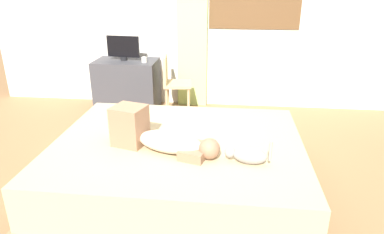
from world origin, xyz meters
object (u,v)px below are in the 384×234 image
object	(u,v)px
bed	(179,166)
cat	(248,155)
desk	(127,85)
chair_by_desk	(173,81)
cup	(144,60)
person_lying	(160,137)
tv_monitor	(123,48)

from	to	relation	value
bed	cat	distance (m)	0.76
desk	chair_by_desk	distance (m)	0.75
cup	chair_by_desk	xyz separation A→B (m)	(0.42, -0.08, -0.27)
person_lying	bed	bearing A→B (deg)	54.60
cat	tv_monitor	world-z (taller)	tv_monitor
desk	bed	bearing A→B (deg)	-62.77
cat	chair_by_desk	xyz separation A→B (m)	(-0.96, 2.27, -0.07)
tv_monitor	chair_by_desk	world-z (taller)	tv_monitor
bed	desk	size ratio (longest dim) A/B	2.48
bed	chair_by_desk	distance (m)	1.98
bed	tv_monitor	size ratio (longest dim) A/B	4.65
desk	tv_monitor	size ratio (longest dim) A/B	1.87
cat	tv_monitor	distance (m)	3.00
person_lying	cup	bearing A→B (deg)	106.75
bed	person_lying	bearing A→B (deg)	-125.40
bed	cat	world-z (taller)	cat
desk	cup	distance (m)	0.52
chair_by_desk	cup	bearing A→B (deg)	169.25
bed	desk	xyz separation A→B (m)	(-1.09, 2.11, 0.12)
cup	chair_by_desk	bearing A→B (deg)	-10.75
person_lying	cup	xyz separation A→B (m)	(-0.66, 2.18, 0.15)
tv_monitor	chair_by_desk	xyz separation A→B (m)	(0.74, -0.18, -0.41)
bed	tv_monitor	world-z (taller)	tv_monitor
cat	chair_by_desk	world-z (taller)	chair_by_desk
bed	chair_by_desk	bearing A→B (deg)	100.85
bed	person_lying	world-z (taller)	person_lying
tv_monitor	desk	bearing A→B (deg)	0.00
cat	person_lying	bearing A→B (deg)	167.33
desk	chair_by_desk	bearing A→B (deg)	-14.39
bed	cat	size ratio (longest dim) A/B	6.28
person_lying	tv_monitor	distance (m)	2.51
bed	chair_by_desk	size ratio (longest dim) A/B	2.60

